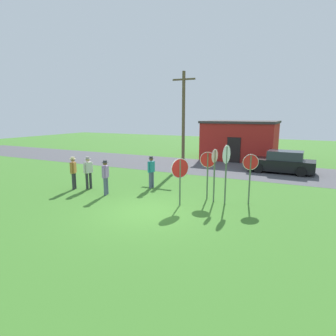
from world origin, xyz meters
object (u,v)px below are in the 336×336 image
Objects in this scene: person_on_left at (151,170)px; parked_car_on_street at (282,163)px; stop_sign_center_cluster at (180,173)px; stop_sign_rear_right at (208,167)px; stop_sign_low_front at (226,164)px; stop_sign_leaning_right at (214,167)px; stop_sign_tallest at (250,171)px; utility_pole at (183,117)px; person_with_sunhat at (73,171)px; person_in_blue at (88,171)px; person_in_teal at (106,175)px.

parked_car_on_street is at bearing 51.51° from person_on_left.
stop_sign_center_cluster reaches higher than person_on_left.
person_on_left is (-6.02, -7.58, 0.30)m from parked_car_on_street.
stop_sign_rear_right is 1.07m from stop_sign_low_front.
stop_sign_leaning_right is 1.65m from stop_sign_center_cluster.
stop_sign_low_front is 1.18× the size of stop_sign_tallest.
person_with_sunhat is (-2.40, -9.22, -2.76)m from utility_pole.
stop_sign_tallest reaches higher than person_with_sunhat.
parked_car_on_street is 8.88m from stop_sign_leaning_right.
stop_sign_center_cluster reaches higher than person_with_sunhat.
person_on_left is at bearing 29.92° from person_with_sunhat.
stop_sign_low_front is 1.52× the size of person_in_blue.
utility_pole is 7.76m from person_on_left.
parked_car_on_street is 1.94× the size of stop_sign_rear_right.
stop_sign_low_front is 0.58m from stop_sign_leaning_right.
stop_sign_tallest is (-0.74, -8.11, 0.83)m from parked_car_on_street.
person_with_sunhat is (-7.91, -1.02, -0.84)m from stop_sign_low_front.
stop_sign_rear_right is at bearing 11.46° from person_with_sunhat.
stop_sign_rear_right is 1.29× the size of person_in_blue.
stop_sign_low_front is at bearing 11.27° from person_in_teal.
stop_sign_center_cluster reaches higher than person_in_teal.
utility_pole is 7.84m from parked_car_on_street.
stop_sign_rear_right is 1.91m from stop_sign_tallest.
utility_pole reaches higher than stop_sign_leaning_right.
person_on_left is at bearing 174.30° from stop_sign_tallest.
utility_pole is 3.18× the size of stop_sign_tallest.
stop_sign_center_cluster is 1.21× the size of person_in_teal.
person_in_teal is (-1.36, -2.17, 0.00)m from person_on_left.
stop_sign_tallest is (2.67, 1.57, 0.08)m from stop_sign_center_cluster.
utility_pole is at bearing 88.89° from person_in_teal.
stop_sign_leaning_right is 1.40× the size of person_on_left.
stop_sign_tallest reaches higher than parked_car_on_street.
person_in_teal is (-0.18, -9.33, -2.76)m from utility_pole.
stop_sign_low_front is (-1.69, -8.62, 1.14)m from parked_car_on_street.
person_in_blue is (0.67, 0.38, 0.00)m from person_with_sunhat.
stop_sign_tallest is at bearing 7.97° from person_in_blue.
utility_pole reaches higher than person_with_sunhat.
person_in_teal is (-4.74, -1.52, -0.55)m from stop_sign_rear_right.
stop_sign_low_front is 1.52× the size of person_with_sunhat.
person_in_blue is (-1.72, -8.84, -2.76)m from utility_pole.
parked_car_on_street is at bearing 70.59° from stop_sign_center_cluster.
utility_pole is at bearing 99.36° from person_on_left.
stop_sign_leaning_right reaches higher than person_in_teal.
person_in_teal is at bearing -166.10° from stop_sign_tallest.
utility_pole is at bearing 78.97° from person_in_blue.
stop_sign_center_cluster is at bearing -38.82° from person_on_left.
stop_sign_tallest is at bearing 3.65° from stop_sign_rear_right.
stop_sign_center_cluster is at bearing -148.24° from stop_sign_low_front.
utility_pole is 3.40× the size of stop_sign_center_cluster.
utility_pole reaches higher than stop_sign_tallest.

